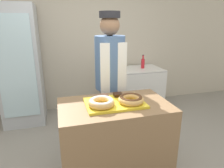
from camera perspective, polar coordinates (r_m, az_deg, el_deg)
name	(u,v)px	position (r m, az deg, el deg)	size (l,w,h in m)	color
wall_back	(84,40)	(3.95, -8.10, 12.39)	(8.00, 0.06, 2.70)	#BCB29E
display_counter	(114,143)	(2.23, 0.72, -16.38)	(1.11, 0.67, 0.90)	brown
serving_tray	(115,103)	(2.01, 0.77, -5.41)	(0.58, 0.40, 0.02)	yellow
donut_light_glaze	(101,102)	(1.90, -3.04, -5.18)	(0.25, 0.25, 0.07)	tan
donut_chocolate_glaze	(131,99)	(1.98, 5.44, -4.27)	(0.25, 0.25, 0.07)	tan
brownie_back_left	(104,96)	(2.11, -2.40, -3.46)	(0.09, 0.09, 0.03)	black
brownie_back_right	(118,95)	(2.15, 1.72, -3.06)	(0.09, 0.09, 0.03)	black
baker_person	(110,81)	(2.54, -0.55, 0.83)	(0.37, 0.37, 1.80)	#4C4C51
beverage_fridge	(20,66)	(3.63, -24.79, 4.57)	(0.65, 0.67, 1.95)	#ADB2B7
chest_freezer	(134,88)	(4.00, 6.16, -1.26)	(1.08, 0.64, 0.81)	silver
bottle_green	(119,63)	(3.95, 1.94, 5.89)	(0.08, 0.08, 0.22)	#2D8C38
bottle_red	(143,63)	(3.94, 8.80, 5.93)	(0.07, 0.07, 0.26)	red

